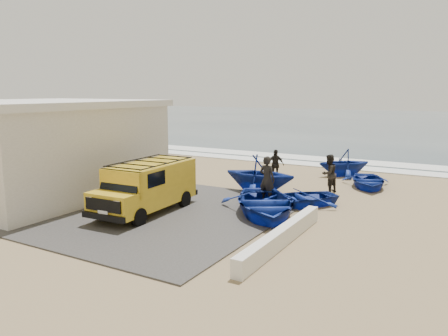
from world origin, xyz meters
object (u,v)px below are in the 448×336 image
at_px(boat_mid_right, 368,181).
at_px(fisherman_middle, 329,174).
at_px(boat_mid_left, 259,173).
at_px(fisherman_back, 275,165).
at_px(van, 147,185).
at_px(boat_far_left, 344,162).
at_px(parapet, 282,236).
at_px(fisherman_front, 267,179).
at_px(boat_near_right, 299,198).
at_px(boat_near_left, 264,203).
at_px(building, 40,147).

xyz_separation_m(boat_mid_right, fisherman_middle, (-1.39, -2.00, 0.57)).
bearing_deg(boat_mid_left, fisherman_middle, -64.73).
bearing_deg(boat_mid_left, fisherman_back, 6.22).
bearing_deg(van, boat_mid_left, 64.50).
bearing_deg(boat_far_left, parapet, -34.46).
bearing_deg(fisherman_front, boat_near_right, -169.21).
relative_size(boat_near_right, boat_mid_right, 1.01).
distance_m(fisherman_front, fisherman_back, 4.78).
distance_m(fisherman_middle, fisherman_back, 3.62).
xyz_separation_m(boat_near_left, fisherman_middle, (0.99, 5.04, 0.43)).
distance_m(boat_mid_right, fisherman_front, 6.04).
distance_m(boat_near_left, boat_far_left, 9.52).
xyz_separation_m(boat_near_right, boat_mid_right, (1.73, 5.04, -0.00)).
bearing_deg(building, parapet, -4.58).
xyz_separation_m(boat_near_right, fisherman_front, (-1.43, -0.07, 0.66)).
relative_size(boat_near_left, fisherman_front, 2.28).
distance_m(building, parapet, 12.68).
distance_m(van, boat_near_left, 4.62).
height_order(parapet, boat_mid_left, boat_mid_left).
xyz_separation_m(van, fisherman_back, (1.83, 8.33, -0.26)).
bearing_deg(fisherman_back, fisherman_front, -108.32).
bearing_deg(parapet, boat_mid_left, 120.90).
bearing_deg(boat_near_right, boat_mid_right, 112.54).
relative_size(fisherman_front, fisherman_middle, 1.11).
xyz_separation_m(van, boat_near_left, (4.18, 1.88, -0.62)).
xyz_separation_m(building, boat_far_left, (11.19, 11.22, -1.39)).
bearing_deg(boat_near_left, fisherman_front, 80.15).
xyz_separation_m(boat_near_right, boat_mid_left, (-2.53, 1.51, 0.55)).
relative_size(van, boat_near_left, 1.05).
bearing_deg(van, boat_far_left, 65.07).
xyz_separation_m(building, van, (6.47, -0.17, -1.07)).
xyz_separation_m(boat_near_right, fisherman_back, (-3.00, 4.45, 0.49)).
bearing_deg(boat_near_left, boat_near_right, 40.32).
bearing_deg(fisherman_front, boat_mid_right, -113.54).
distance_m(boat_far_left, fisherman_back, 4.20).
bearing_deg(fisherman_front, boat_mid_left, -46.86).
bearing_deg(boat_near_right, boat_mid_left, -169.39).
relative_size(boat_near_left, fisherman_middle, 2.52).
bearing_deg(fisherman_middle, building, -39.05).
relative_size(boat_mid_right, fisherman_middle, 1.81).
bearing_deg(fisherman_middle, fisherman_front, -8.80).
height_order(boat_near_left, fisherman_middle, fisherman_middle).
xyz_separation_m(building, fisherman_front, (9.87, 3.65, -1.16)).
bearing_deg(building, boat_mid_left, 30.79).
bearing_deg(fisherman_middle, boat_far_left, -153.41).
xyz_separation_m(parapet, boat_far_left, (-1.31, 12.22, 0.50)).
relative_size(parapet, boat_near_right, 1.82).
xyz_separation_m(building, parapet, (12.50, -1.00, -1.89)).
bearing_deg(fisherman_middle, boat_mid_right, 166.10).
relative_size(van, boat_near_right, 1.45).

